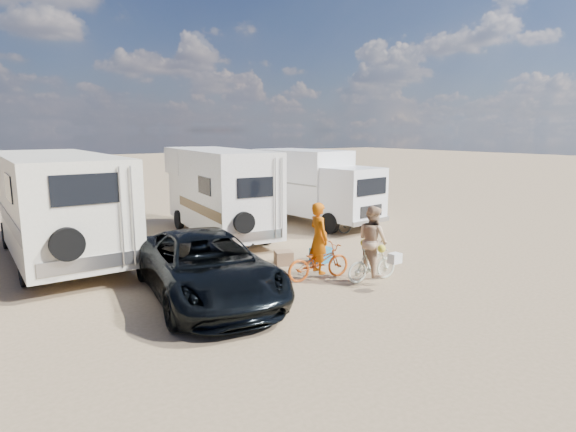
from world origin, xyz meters
TOP-DOWN VIEW (x-y plane):
  - ground at (0.00, 0.00)m, footprint 140.00×140.00m
  - rv_main at (-0.21, 7.02)m, footprint 2.95×6.71m
  - rv_left at (-5.49, 7.01)m, footprint 2.77×7.82m
  - box_truck at (4.08, 6.79)m, footprint 2.62×5.90m
  - dark_suv at (-3.47, 1.35)m, footprint 3.31×5.67m
  - bike_man at (-0.52, 0.95)m, footprint 1.82×0.88m
  - bike_woman at (0.48, 0.04)m, footprint 1.51×0.61m
  - rider_man at (-0.52, 0.95)m, footprint 0.53×0.72m
  - rider_woman at (0.48, 0.04)m, footprint 0.77×0.93m
  - bike_parked at (4.19, 4.45)m, footprint 1.61×1.11m
  - cooler at (0.52, 2.13)m, footprint 0.59×0.45m
  - crate at (-0.46, 2.59)m, footprint 0.63×0.63m

SIDE VIEW (x-z plane):
  - ground at x=0.00m, z-range 0.00..0.00m
  - crate at x=-0.46m, z-range 0.00..0.39m
  - cooler at x=0.52m, z-range 0.00..0.44m
  - bike_parked at x=4.19m, z-range 0.00..0.80m
  - bike_woman at x=0.48m, z-range 0.00..0.88m
  - bike_man at x=-0.52m, z-range 0.00..0.92m
  - dark_suv at x=-3.47m, z-range 0.00..1.48m
  - rider_woman at x=0.48m, z-range 0.00..1.75m
  - rider_man at x=-0.52m, z-range 0.00..1.81m
  - box_truck at x=4.08m, z-range 0.00..2.98m
  - rv_left at x=-5.49m, z-range 0.00..3.09m
  - rv_main at x=-0.21m, z-range 0.00..3.11m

